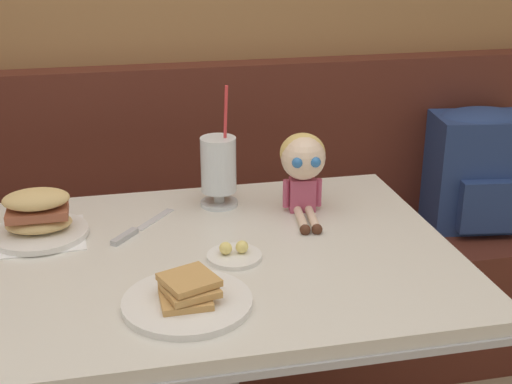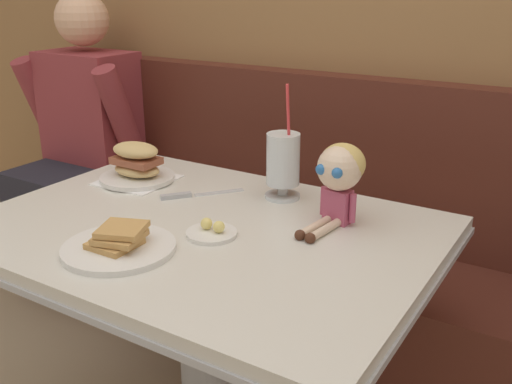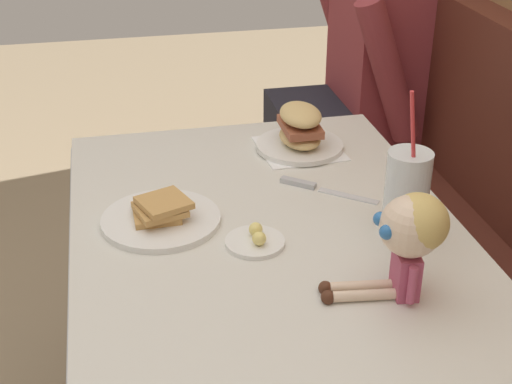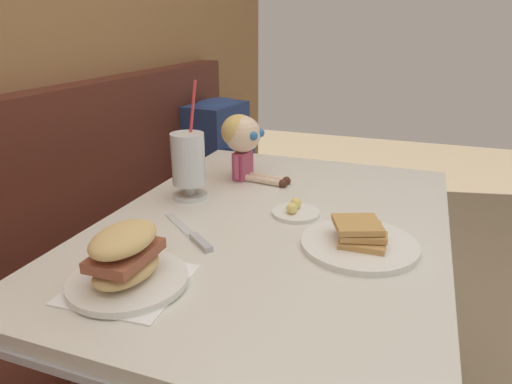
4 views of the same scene
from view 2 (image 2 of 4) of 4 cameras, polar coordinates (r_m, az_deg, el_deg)
wood_panel_wall at (r=2.07m, az=9.51°, el=16.98°), size 4.40×0.08×2.40m
booth_bench at (r=2.09m, az=5.54°, el=-7.82°), size 2.60×0.48×1.00m
diner_table at (r=1.52m, az=-5.03°, el=-10.04°), size 1.11×0.81×0.74m
toast_plate at (r=1.32m, az=-13.23°, el=-5.04°), size 0.25×0.25×0.06m
milkshake_glass at (r=1.57m, az=2.65°, el=2.93°), size 0.10×0.10×0.32m
sandwich_plate at (r=1.75m, az=-11.57°, el=2.53°), size 0.22×0.22×0.12m
butter_saucer at (r=1.37m, az=-4.34°, el=-3.87°), size 0.12×0.12×0.04m
butter_knife at (r=1.61m, az=-6.65°, el=-0.28°), size 0.16×0.20×0.01m
seated_doll at (r=1.41m, az=8.15°, el=1.91°), size 0.12×0.22×0.20m
diner_patron at (r=2.51m, az=-16.37°, el=6.40°), size 0.55×0.48×0.81m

